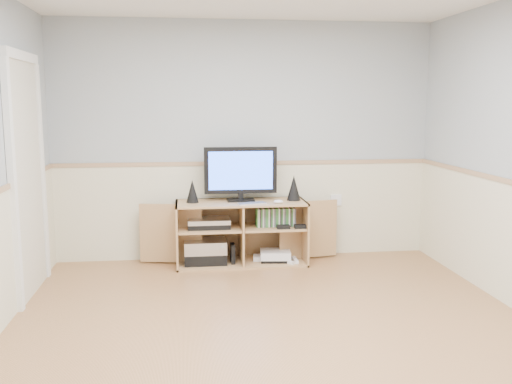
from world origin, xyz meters
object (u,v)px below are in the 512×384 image
Objects in this scene: monitor at (241,172)px; keyboard at (252,203)px; media_cabinet at (241,231)px; game_consoles at (274,256)px.

monitor is 0.36m from keyboard.
media_cabinet is 0.44m from game_consoles.
keyboard is at bearing -64.41° from media_cabinet.
monitor reaches higher than game_consoles.
media_cabinet reaches higher than game_consoles.
media_cabinet is at bearing 90.00° from monitor.
keyboard reaches higher than media_cabinet.
keyboard is (0.09, -0.20, 0.32)m from media_cabinet.
media_cabinet is 0.39m from keyboard.
keyboard is at bearing -152.81° from game_consoles.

